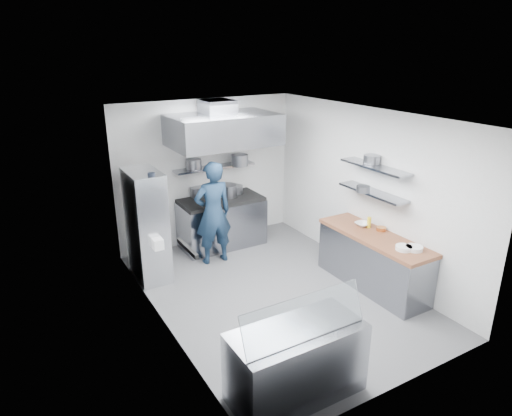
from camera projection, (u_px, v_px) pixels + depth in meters
floor at (275, 293)px, 7.27m from camera, size 5.00×5.00×0.00m
ceiling at (278, 116)px, 6.33m from camera, size 5.00×5.00×0.00m
wall_back at (207, 172)px, 8.83m from camera, size 3.60×2.80×0.02m
wall_front at (405, 281)px, 4.77m from camera, size 3.60×2.80×0.02m
wall_left at (160, 234)px, 5.95m from camera, size 2.80×5.00×0.02m
wall_right at (366, 192)px, 7.65m from camera, size 2.80×5.00×0.02m
gas_range at (222, 223)px, 8.88m from camera, size 1.60×0.80×0.90m
cooktop at (221, 200)px, 8.71m from camera, size 1.57×0.78×0.06m
stock_pot_left at (197, 192)px, 8.77m from camera, size 0.27×0.27×0.20m
stock_pot_mid at (229, 191)px, 8.78m from camera, size 0.33×0.33×0.24m
stock_pot_right at (236, 189)px, 8.98m from camera, size 0.26×0.26×0.16m
over_range_shelf at (215, 167)px, 8.71m from camera, size 1.60×0.30×0.04m
shelf_pot_a at (194, 164)px, 8.51m from camera, size 0.29×0.29×0.18m
shelf_pot_b at (240, 160)px, 8.70m from camera, size 0.32×0.32×0.22m
extractor_hood at (223, 130)px, 8.11m from camera, size 1.90×1.15×0.55m
hood_duct at (217, 107)px, 8.16m from camera, size 0.55×0.55×0.24m
red_firebox at (144, 181)px, 8.18m from camera, size 0.22×0.10×0.26m
chef at (213, 213)px, 8.03m from camera, size 0.70×0.47×1.87m
wire_rack at (147, 226)px, 7.50m from camera, size 0.50×0.90×1.85m
rack_bin_a at (157, 244)px, 7.12m from camera, size 0.15×0.19×0.17m
rack_bin_b at (149, 208)px, 7.19m from camera, size 0.14×0.18×0.16m
rack_jar at (152, 179)px, 6.97m from camera, size 0.11×0.11×0.18m
knife_strip at (187, 248)px, 5.18m from camera, size 0.04×0.55×0.05m
prep_counter_base at (373, 263)px, 7.34m from camera, size 0.62×2.00×0.84m
prep_counter_top at (375, 237)px, 7.19m from camera, size 0.65×2.04×0.06m
plate_stack_a at (414, 248)px, 6.65m from camera, size 0.25×0.25×0.06m
plate_stack_b at (404, 248)px, 6.66m from camera, size 0.24×0.24×0.06m
copper_pan at (381, 229)px, 7.35m from camera, size 0.16×0.16×0.06m
squeeze_bottle at (369, 222)px, 7.45m from camera, size 0.06×0.06×0.18m
mixing_bowl at (363, 224)px, 7.54m from camera, size 0.26×0.26×0.06m
wall_shelf_lower at (373, 192)px, 7.30m from camera, size 0.30×1.30×0.04m
wall_shelf_upper at (375, 167)px, 7.16m from camera, size 0.30×1.30×0.04m
shelf_pot_c at (363, 189)px, 7.23m from camera, size 0.22×0.22×0.10m
shelf_pot_d at (372, 159)px, 7.25m from camera, size 0.27×0.27×0.14m
display_case at (296, 362)px, 5.03m from camera, size 1.50×0.70×0.85m
display_glass at (305, 318)px, 4.71m from camera, size 1.47×0.19×0.42m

